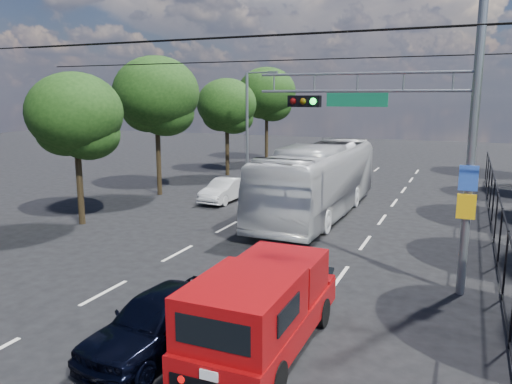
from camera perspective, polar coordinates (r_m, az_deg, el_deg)
The scene contains 13 objects.
lane_markings at distance 22.48m, azimuth 5.81°, elevation -3.56°, with size 6.12×38.00×0.01m.
signal_mast at distance 14.84m, azimuth 19.00°, elevation 8.92°, with size 6.43×0.39×9.50m.
streetlight_left at distance 31.54m, azimuth -0.75°, elevation 7.91°, with size 2.09×0.22×7.08m.
utility_wires at distance 16.98m, azimuth 0.86°, elevation 16.41°, with size 22.00×5.04×0.74m.
fence_right at distance 19.56m, azimuth 25.96°, elevation -3.73°, with size 0.06×34.03×2.00m.
tree_left_b at distance 22.97m, azimuth -19.86°, elevation 7.73°, with size 4.08×4.08×6.63m.
tree_left_c at distance 28.81m, azimuth -11.26°, elevation 10.31°, with size 4.80×4.80×7.80m.
tree_left_d at distance 35.54m, azimuth -3.31°, elevation 9.49°, with size 4.20×4.20×6.83m.
tree_left_e at distance 42.92m, azimuth 1.27°, elevation 10.84°, with size 4.92×4.92×7.99m.
red_pickup at distance 11.27m, azimuth 0.77°, elevation -12.87°, with size 2.03×5.42×2.00m.
navy_hatchback at distance 11.67m, azimuth -10.98°, elevation -14.17°, with size 1.67×4.14×1.41m, color black.
white_bus at distance 23.84m, azimuth 7.16°, elevation 1.36°, with size 2.82×12.07×3.36m, color silver.
white_van at distance 26.91m, azimuth -3.59°, elevation 0.22°, with size 1.30×3.73×1.23m, color silver.
Camera 1 is at (6.41, -6.81, 5.62)m, focal length 35.00 mm.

